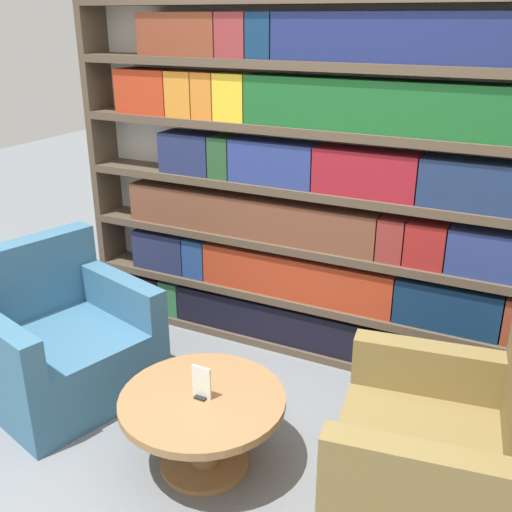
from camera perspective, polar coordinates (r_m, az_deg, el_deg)
name	(u,v)px	position (r m, az deg, el deg)	size (l,w,h in m)	color
ground_plane	(210,477)	(3.05, -4.40, -20.26)	(14.00, 14.00, 0.00)	slate
bookshelf	(324,195)	(3.61, 6.49, 5.79)	(3.25, 0.30, 2.16)	silver
armchair_left	(60,345)	(3.65, -18.14, -8.06)	(1.02, 1.06, 0.85)	#386684
armchair_right	(443,462)	(2.79, 17.35, -18.23)	(0.94, 0.98, 0.85)	olive
coffee_table	(203,417)	(2.94, -5.07, -15.01)	(0.78, 0.78, 0.40)	olive
table_sign	(202,384)	(2.84, -5.19, -12.08)	(0.10, 0.06, 0.16)	black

